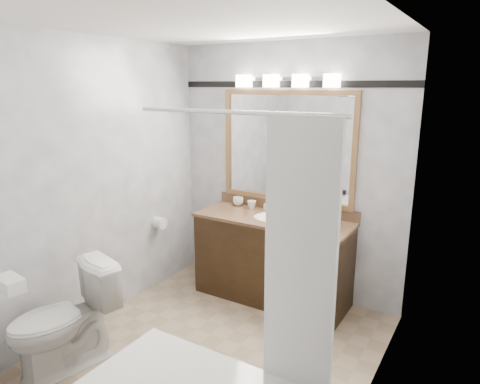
# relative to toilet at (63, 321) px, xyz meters

# --- Properties ---
(room) EXTENTS (2.42, 2.62, 2.52)m
(room) POSITION_rel_toilet_xyz_m (0.82, 0.77, 0.85)
(room) COLOR tan
(room) RESTS_ON ground
(vanity) EXTENTS (1.53, 0.58, 0.97)m
(vanity) POSITION_rel_toilet_xyz_m (0.82, 1.79, 0.04)
(vanity) COLOR black
(vanity) RESTS_ON ground
(mirror) EXTENTS (1.40, 0.04, 1.10)m
(mirror) POSITION_rel_toilet_xyz_m (0.82, 2.05, 1.10)
(mirror) COLOR #9F7347
(mirror) RESTS_ON room
(vanity_light_bar) EXTENTS (1.02, 0.14, 0.12)m
(vanity_light_bar) POSITION_rel_toilet_xyz_m (0.82, 2.00, 1.73)
(vanity_light_bar) COLOR silver
(vanity_light_bar) RESTS_ON room
(accent_stripe) EXTENTS (2.40, 0.01, 0.06)m
(accent_stripe) POSITION_rel_toilet_xyz_m (0.82, 2.07, 1.70)
(accent_stripe) COLOR black
(accent_stripe) RESTS_ON room
(tp_roll) EXTENTS (0.11, 0.12, 0.12)m
(tp_roll) POSITION_rel_toilet_xyz_m (-0.32, 1.44, 0.30)
(tp_roll) COLOR white
(tp_roll) RESTS_ON room
(toilet) EXTENTS (0.64, 0.87, 0.80)m
(toilet) POSITION_rel_toilet_xyz_m (0.00, 0.00, 0.00)
(toilet) COLOR white
(toilet) RESTS_ON ground
(tissue_box) EXTENTS (0.23, 0.15, 0.09)m
(tissue_box) POSITION_rel_toilet_xyz_m (0.00, -0.35, 0.44)
(tissue_box) COLOR white
(tissue_box) RESTS_ON toilet
(coffee_maker) EXTENTS (0.17, 0.20, 0.31)m
(coffee_maker) POSITION_rel_toilet_xyz_m (1.27, 1.84, 0.61)
(coffee_maker) COLOR black
(coffee_maker) RESTS_ON vanity
(cup_left) EXTENTS (0.14, 0.14, 0.09)m
(cup_left) POSITION_rel_toilet_xyz_m (0.30, 1.99, 0.50)
(cup_left) COLOR white
(cup_left) RESTS_ON vanity
(cup_right) EXTENTS (0.12, 0.12, 0.08)m
(cup_right) POSITION_rel_toilet_xyz_m (0.49, 1.95, 0.49)
(cup_right) COLOR white
(cup_right) RESTS_ON vanity
(soap_bottle_a) EXTENTS (0.04, 0.05, 0.09)m
(soap_bottle_a) POSITION_rel_toilet_xyz_m (0.63, 2.01, 0.50)
(soap_bottle_a) COLOR white
(soap_bottle_a) RESTS_ON vanity
(soap_bottle_b) EXTENTS (0.07, 0.07, 0.09)m
(soap_bottle_b) POSITION_rel_toilet_xyz_m (0.98, 1.97, 0.49)
(soap_bottle_b) COLOR white
(soap_bottle_b) RESTS_ON vanity
(soap_bar) EXTENTS (0.10, 0.08, 0.03)m
(soap_bar) POSITION_rel_toilet_xyz_m (0.87, 1.91, 0.46)
(soap_bar) COLOR beige
(soap_bar) RESTS_ON vanity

